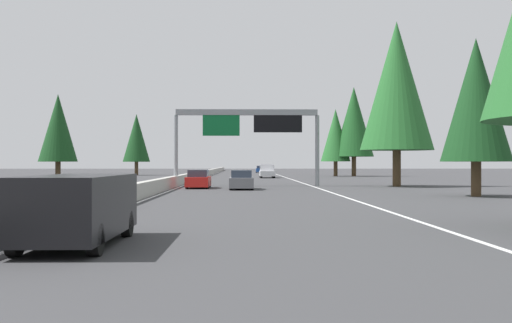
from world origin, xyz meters
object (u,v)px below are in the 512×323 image
at_px(minivan_far_center, 77,206).
at_px(conifer_right_distant, 354,122).
at_px(conifer_right_far, 336,135).
at_px(sedan_far_right, 241,180).
at_px(pickup_mid_left, 267,171).
at_px(conifer_left_mid, 58,128).
at_px(conifer_right_near, 476,100).
at_px(sign_gantry_overhead, 249,125).
at_px(conifer_right_mid, 397,86).
at_px(conifer_left_far, 136,138).
at_px(sedan_near_center, 260,169).
at_px(sedan_near_right, 198,180).

height_order(minivan_far_center, conifer_right_distant, conifer_right_distant).
distance_m(conifer_right_far, conifer_right_distant, 3.49).
xyz_separation_m(sedan_far_right, conifer_right_far, (46.63, -14.46, 5.65)).
relative_size(pickup_mid_left, conifer_left_mid, 0.56).
relative_size(sedan_far_right, conifer_right_near, 0.46).
relative_size(sign_gantry_overhead, conifer_right_distant, 0.92).
relative_size(conifer_right_mid, conifer_right_far, 1.36).
xyz_separation_m(sign_gantry_overhead, sedan_far_right, (-6.44, 0.61, -4.63)).
relative_size(conifer_right_far, conifer_left_mid, 1.05).
bearing_deg(sign_gantry_overhead, pickup_mid_left, -5.29).
bearing_deg(conifer_left_far, sedan_near_center, -37.96).
height_order(sedan_near_center, conifer_right_mid, conifer_right_mid).
bearing_deg(pickup_mid_left, conifer_right_far, -47.88).
height_order(conifer_right_mid, conifer_left_far, conifer_right_mid).
bearing_deg(conifer_left_mid, conifer_right_distant, -58.78).
height_order(conifer_right_near, conifer_right_mid, conifer_right_mid).
bearing_deg(sedan_far_right, conifer_right_mid, -67.66).
distance_m(conifer_right_far, conifer_left_mid, 42.63).
bearing_deg(sedan_near_center, conifer_right_distant, -159.49).
relative_size(sedan_near_center, conifer_left_far, 0.43).
xyz_separation_m(minivan_far_center, conifer_right_near, (20.85, -17.93, 4.82)).
height_order(minivan_far_center, sedan_near_center, minivan_far_center).
distance_m(sedan_near_right, conifer_right_near, 21.97).
height_order(sedan_far_right, conifer_right_mid, conifer_right_mid).
relative_size(sedan_near_center, conifer_left_mid, 0.44).
bearing_deg(sedan_near_right, conifer_right_distant, -25.20).
bearing_deg(sedan_near_right, sedan_far_right, -123.20).
xyz_separation_m(sedan_far_right, conifer_right_distant, (46.20, -17.23, 7.72)).
relative_size(pickup_mid_left, conifer_right_far, 0.54).
bearing_deg(sign_gantry_overhead, conifer_left_mid, 52.56).
distance_m(minivan_far_center, conifer_right_near, 27.92).
xyz_separation_m(sedan_near_right, conifer_right_near, (-12.24, -17.52, 5.09)).
bearing_deg(minivan_far_center, sedan_near_center, -3.85).
bearing_deg(conifer_right_distant, sedan_far_right, 159.54).
bearing_deg(conifer_left_mid, conifer_right_near, -133.22).
bearing_deg(sign_gantry_overhead, conifer_right_far, -19.02).
bearing_deg(conifer_right_mid, sedan_near_center, 7.10).
relative_size(sedan_near_center, sedan_far_right, 1.00).
xyz_separation_m(sign_gantry_overhead, conifer_right_far, (40.19, -13.85, 1.02)).
bearing_deg(conifer_right_far, sedan_far_right, 162.77).
height_order(conifer_right_far, conifer_left_mid, conifer_right_far).
height_order(minivan_far_center, pickup_mid_left, pickup_mid_left).
bearing_deg(conifer_right_near, sign_gantry_overhead, 39.35).
relative_size(minivan_far_center, pickup_mid_left, 0.89).
bearing_deg(minivan_far_center, sedan_far_right, -7.13).
bearing_deg(conifer_right_mid, conifer_right_far, -1.60).
relative_size(minivan_far_center, conifer_left_far, 0.49).
distance_m(pickup_mid_left, conifer_right_far, 15.86).
xyz_separation_m(pickup_mid_left, conifer_right_near, (-46.62, -10.68, 4.85)).
bearing_deg(conifer_right_far, sedan_near_right, 158.02).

